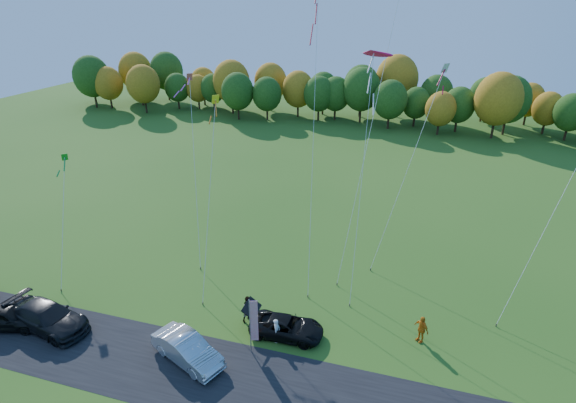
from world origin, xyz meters
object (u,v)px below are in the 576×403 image
(silver_sedan, at_px, (187,349))
(feather_flag, at_px, (253,320))
(black_suv, at_px, (287,327))
(person_east, at_px, (421,329))

(silver_sedan, bearing_deg, feather_flag, -40.74)
(silver_sedan, distance_m, feather_flag, 4.31)
(black_suv, distance_m, silver_sedan, 6.34)
(black_suv, bearing_deg, feather_flag, 141.36)
(black_suv, xyz_separation_m, person_east, (8.30, 1.95, 0.28))
(silver_sedan, relative_size, person_east, 2.64)
(black_suv, height_order, feather_flag, feather_flag)
(silver_sedan, xyz_separation_m, feather_flag, (3.58, 1.82, 1.57))
(person_east, bearing_deg, silver_sedan, -115.44)
(black_suv, xyz_separation_m, silver_sedan, (-5.07, -3.81, 0.16))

